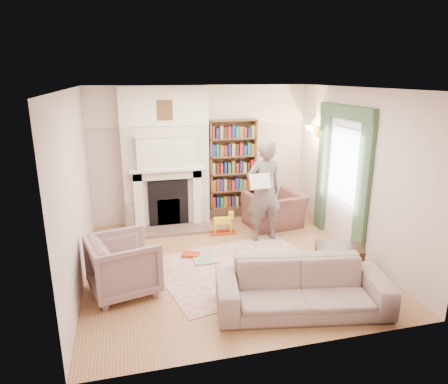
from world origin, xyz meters
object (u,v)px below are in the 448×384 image
object	(u,v)px
paraffin_heater	(130,217)
rocking_horse	(222,223)
armchair_left	(124,265)
bookcase	(232,165)
coffee_table	(338,259)
armchair_reading	(274,210)
man_reading	(264,191)
sofa	(302,287)

from	to	relation	value
paraffin_heater	rocking_horse	world-z (taller)	paraffin_heater
armchair_left	rocking_horse	bearing A→B (deg)	-60.95
bookcase	coffee_table	bearing A→B (deg)	-71.85
bookcase	coffee_table	xyz separation A→B (m)	(0.94, -2.87, -0.95)
armchair_reading	man_reading	size ratio (longest dim) A/B	0.57
armchair_left	coffee_table	bearing A→B (deg)	-108.36
sofa	bookcase	bearing A→B (deg)	99.41
armchair_reading	rocking_horse	world-z (taller)	armchair_reading
armchair_reading	paraffin_heater	distance (m)	2.90
armchair_reading	paraffin_heater	size ratio (longest dim) A/B	1.96
bookcase	sofa	xyz separation A→B (m)	(-0.05, -3.68, -0.85)
armchair_reading	armchair_left	size ratio (longest dim) A/B	1.18
man_reading	coffee_table	distance (m)	1.84
bookcase	armchair_left	world-z (taller)	bookcase
coffee_table	rocking_horse	distance (m)	2.42
armchair_left	coffee_table	xyz separation A→B (m)	(3.24, -0.22, -0.19)
bookcase	paraffin_heater	size ratio (longest dim) A/B	3.36
armchair_reading	coffee_table	xyz separation A→B (m)	(0.25, -2.14, -0.13)
armchair_reading	coffee_table	size ratio (longest dim) A/B	1.54
bookcase	man_reading	size ratio (longest dim) A/B	0.98
rocking_horse	paraffin_heater	bearing A→B (deg)	162.16
sofa	coffee_table	world-z (taller)	sofa
armchair_left	man_reading	size ratio (longest dim) A/B	0.48
rocking_horse	man_reading	bearing A→B (deg)	-30.66
bookcase	paraffin_heater	bearing A→B (deg)	-174.20
bookcase	sofa	distance (m)	3.78
armchair_left	sofa	distance (m)	2.48
sofa	coffee_table	size ratio (longest dim) A/B	3.19
paraffin_heater	rocking_horse	size ratio (longest dim) A/B	1.08
man_reading	rocking_horse	size ratio (longest dim) A/B	3.73
armchair_reading	rocking_horse	size ratio (longest dim) A/B	2.13
paraffin_heater	rocking_horse	xyz separation A→B (m)	(1.73, -0.65, -0.05)
sofa	paraffin_heater	bearing A→B (deg)	131.64
bookcase	sofa	size ratio (longest dim) A/B	0.83
rocking_horse	sofa	bearing A→B (deg)	-79.23
rocking_horse	coffee_table	bearing A→B (deg)	-52.49
armchair_reading	sofa	world-z (taller)	armchair_reading
armchair_reading	sofa	distance (m)	3.05
bookcase	rocking_horse	world-z (taller)	bookcase
armchair_left	coffee_table	world-z (taller)	armchair_left
bookcase	paraffin_heater	world-z (taller)	bookcase
armchair_left	paraffin_heater	distance (m)	2.43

